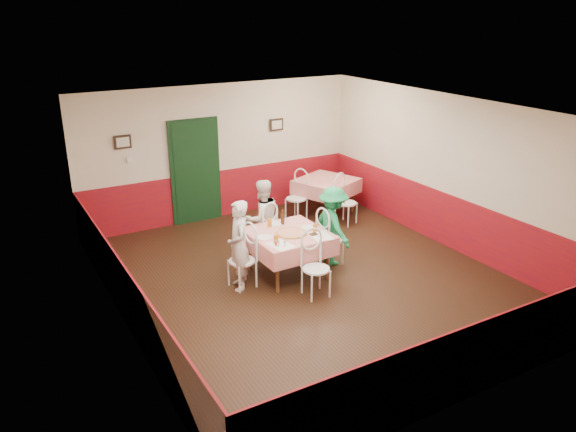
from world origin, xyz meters
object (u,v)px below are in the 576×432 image
chair_right (330,240)px  diner_left (239,245)px  diner_far (262,219)px  chair_far (264,233)px  chair_near (316,269)px  chair_second_a (296,199)px  pizza (291,233)px  chair_left (242,261)px  glass_c (270,223)px  beer_bottle (283,217)px  diner_right (333,226)px  main_table (288,254)px  glass_a (276,239)px  second_table (326,196)px  chair_second_b (346,203)px  glass_b (315,228)px  wallet (313,234)px

chair_right → diner_left: 1.77m
diner_far → chair_far: bearing=88.9°
chair_near → chair_second_a: same height
chair_near → pizza: chair_near is taller
chair_left → chair_near: same height
chair_second_a → glass_c: 2.45m
beer_bottle → diner_right: size_ratio=0.17×
main_table → beer_bottle: (0.11, 0.37, 0.51)m
glass_a → diner_right: size_ratio=0.10×
second_table → chair_second_a: chair_second_a is taller
main_table → glass_a: size_ratio=8.84×
chair_second_a → chair_second_b: bearing=22.7°
glass_b → diner_far: diner_far is taller
diner_left → chair_right: bearing=104.7°
glass_c → glass_a: bearing=-109.7°
chair_right → glass_a: (-1.23, -0.29, 0.38)m
chair_second_b → pizza: (-2.19, -1.52, 0.33)m
glass_c → chair_right: bearing=-20.5°
second_table → pizza: (-2.19, -2.27, 0.40)m
chair_second_b → pizza: bearing=-167.5°
chair_right → diner_far: size_ratio=0.63×
chair_left → pizza: (0.87, -0.06, 0.33)m
beer_bottle → chair_second_b: bearing=27.1°
chair_near → wallet: 0.71m
second_table → glass_a: glass_a is taller
pizza → wallet: bearing=-37.0°
pizza → glass_b: glass_b is taller
main_table → wallet: 0.58m
chair_left → chair_second_a: same height
wallet → chair_right: bearing=28.3°
main_table → chair_second_a: chair_second_a is taller
wallet → glass_b: bearing=47.2°
chair_second_b → diner_far: diner_far is taller
chair_far → glass_b: bearing=96.9°
chair_second_b → glass_b: bearing=-160.2°
diner_far → glass_a: bearing=71.0°
chair_left → glass_b: bearing=74.4°
pizza → chair_far: bearing=92.2°
pizza → wallet: pizza is taller
diner_right → diner_left: bearing=93.8°
second_table → glass_c: (-2.35, -1.82, 0.45)m
pizza → chair_right: bearing=5.5°
chair_far → chair_second_b: bearing=-179.9°
glass_c → diner_right: size_ratio=0.10×
chair_left → chair_second_a: (2.31, 2.21, 0.00)m
chair_left → diner_left: diner_left is taller
chair_far → chair_near: (0.02, -1.70, 0.00)m
chair_right → chair_second_b: size_ratio=1.00×
chair_far → glass_c: 0.62m
chair_far → chair_near: size_ratio=1.00×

